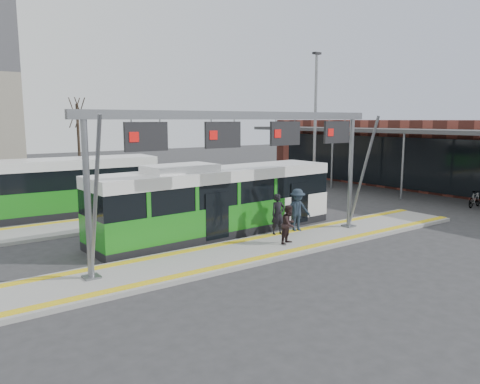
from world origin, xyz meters
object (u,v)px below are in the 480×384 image
at_px(hero_bus, 218,201).
at_px(passenger_b, 289,224).
at_px(passenger_a, 278,214).
at_px(gantry, 249,140).
at_px(passenger_c, 297,210).

relative_size(hero_bus, passenger_b, 7.56).
distance_m(hero_bus, passenger_a, 2.76).
bearing_deg(passenger_a, gantry, -150.58).
height_order(hero_bus, passenger_b, hero_bus).
bearing_deg(gantry, hero_bus, 79.24).
relative_size(gantry, hero_bus, 1.11).
relative_size(passenger_a, passenger_b, 1.13).
bearing_deg(passenger_c, passenger_b, -121.44).
bearing_deg(gantry, passenger_c, 14.22).
bearing_deg(passenger_a, passenger_c, 8.53).
bearing_deg(hero_bus, passenger_c, -40.98).
distance_m(gantry, passenger_b, 3.77).
xyz_separation_m(hero_bus, passenger_b, (1.03, -3.55, -0.54)).
relative_size(gantry, passenger_a, 7.37).
xyz_separation_m(passenger_a, passenger_b, (-0.61, -1.38, -0.10)).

